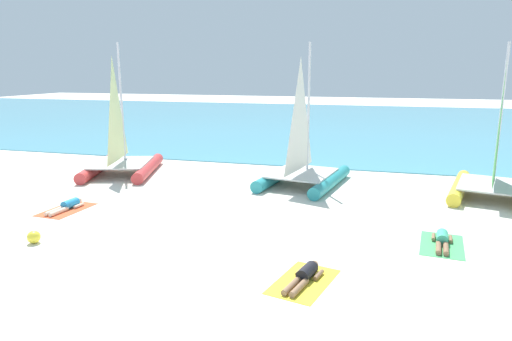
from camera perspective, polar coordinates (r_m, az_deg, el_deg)
The scene contains 12 objects.
ground_plane at distance 20.63m, azimuth 3.59°, elevation -0.51°, with size 120.00×120.00×0.00m, color silver.
ocean_water at distance 41.83m, azimuth 9.99°, elevation 6.00°, with size 120.00×40.00×0.05m, color #4C9EB7.
sailboat_yellow at distance 18.79m, azimuth 27.60°, elevation -0.62°, with size 3.61×4.79×5.61m.
sailboat_teal at distance 18.62m, azimuth 5.87°, elevation 0.70°, with size 3.46×4.77×5.71m.
sailboat_red at distance 21.41m, azimuth -16.49°, elevation 1.85°, with size 4.01×5.09×5.82m.
towel_left at distance 16.76m, azimuth -22.62°, elevation -4.54°, with size 1.10×1.90×0.01m, color #EA5933.
sunbather_left at distance 16.77m, azimuth -22.50°, elevation -4.07°, with size 0.57×1.57×0.30m.
towel_middle at distance 10.54m, azimuth 5.96°, elevation -13.65°, with size 1.10×1.90×0.01m, color yellow.
sunbather_middle at distance 10.54m, azimuth 6.12°, elevation -12.90°, with size 0.74×1.56×0.30m.
towel_right at distance 13.46m, azimuth 22.23°, elevation -8.61°, with size 1.10×1.90×0.01m, color #4CB266.
sunbather_right at distance 13.48m, azimuth 22.27°, elevation -8.01°, with size 0.58×1.57×0.30m.
beach_ball at distance 13.94m, azimuth -26.04°, elevation -7.49°, with size 0.35×0.35×0.35m, color yellow.
Camera 1 is at (4.23, -9.65, 4.65)m, focal length 31.98 mm.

